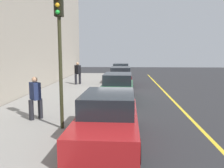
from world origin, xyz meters
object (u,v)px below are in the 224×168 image
parked_car_maroon (120,76)px  parked_car_red (108,117)px  parked_car_white (121,70)px  traffic_light_pole (60,40)px  parked_car_green (118,86)px  pedestrian_navy_coat (35,97)px  pedestrian_black_coat (78,73)px

parked_car_maroon → parked_car_red: same height
parked_car_white → traffic_light_pole: traffic_light_pole is taller
parked_car_maroon → traffic_light_pole: 12.41m
parked_car_maroon → parked_car_red: size_ratio=1.02×
parked_car_green → pedestrian_navy_coat: (4.90, -3.07, 0.29)m
parked_car_maroon → pedestrian_navy_coat: pedestrian_navy_coat is taller
parked_car_white → pedestrian_black_coat: bearing=-26.3°
parked_car_maroon → pedestrian_black_coat: bearing=-75.6°
parked_car_red → pedestrian_navy_coat: size_ratio=2.78×
parked_car_white → traffic_light_pole: 18.29m
parked_car_maroon → pedestrian_black_coat: pedestrian_black_coat is taller
traffic_light_pole → parked_car_white: bearing=174.6°
parked_car_green → traffic_light_pole: size_ratio=1.03×
parked_car_white → traffic_light_pole: (18.05, -1.71, 2.42)m
parked_car_green → parked_car_red: 6.62m
parked_car_green → traffic_light_pole: traffic_light_pole is taller
parked_car_white → pedestrian_black_coat: size_ratio=2.43×
parked_car_red → traffic_light_pole: traffic_light_pole is taller
parked_car_red → traffic_light_pole: size_ratio=1.04×
pedestrian_black_coat → traffic_light_pole: bearing=8.6°
parked_car_red → pedestrian_navy_coat: 3.46m
pedestrian_navy_coat → pedestrian_black_coat: 10.10m
parked_car_maroon → parked_car_green: (6.09, -0.04, -0.00)m
parked_car_white → parked_car_maroon: size_ratio=0.91×
parked_car_red → pedestrian_navy_coat: (-1.72, -2.98, 0.29)m
parked_car_maroon → pedestrian_black_coat: 3.60m
parked_car_white → pedestrian_navy_coat: 17.27m
pedestrian_navy_coat → pedestrian_black_coat: size_ratio=0.94×
parked_car_white → traffic_light_pole: size_ratio=0.97×
parked_car_maroon → traffic_light_pole: (12.05, -1.78, 2.42)m
parked_car_green → parked_car_red: bearing=-0.7°
parked_car_white → parked_car_maroon: 6.00m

